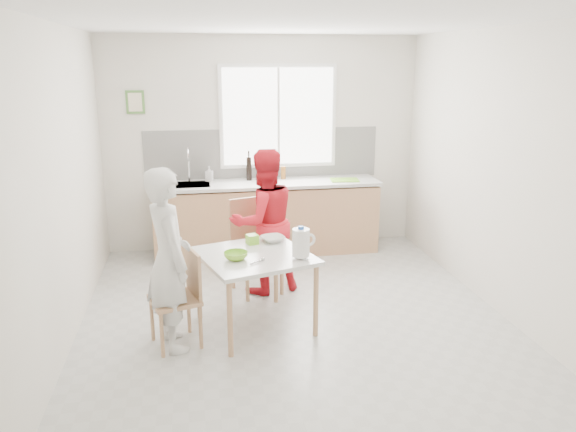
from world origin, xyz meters
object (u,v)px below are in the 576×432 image
person_white (169,260)px  milk_jug (301,242)px  chair_left (182,294)px  dining_table (255,262)px  wine_bottle_b (249,168)px  wine_bottle_a (259,169)px  person_red (264,222)px  bowl_green (236,256)px  chair_far (254,241)px  bowl_white (273,239)px

person_white → milk_jug: 1.14m
chair_left → milk_jug: (1.05, 0.03, 0.39)m
dining_table → wine_bottle_b: bearing=85.3°
dining_table → person_white: size_ratio=0.74×
dining_table → wine_bottle_a: (0.31, 2.14, 0.44)m
person_white → person_red: person_white is taller
person_white → person_red: (0.94, 1.07, -0.02)m
bowl_green → wine_bottle_b: bearing=81.2°
chair_far → milk_jug: size_ratio=3.65×
milk_jug → wine_bottle_a: 2.33m
wine_bottle_b → milk_jug: bearing=-85.0°
person_red → wine_bottle_b: (-0.01, 1.39, 0.31)m
person_white → chair_left: bearing=-90.0°
chair_left → person_red: person_red is taller
chair_left → wine_bottle_b: (0.84, 2.43, 0.61)m
bowl_white → chair_left: bearing=-148.5°
wine_bottle_b → chair_far: bearing=-94.1°
person_white → wine_bottle_a: person_white is taller
chair_left → chair_far: bearing=128.5°
chair_left → chair_far: 1.33m
person_white → person_red: 1.42m
person_red → bowl_green: bearing=51.4°
person_red → wine_bottle_a: size_ratio=4.78×
dining_table → wine_bottle_b: (0.18, 2.23, 0.43)m
wine_bottle_a → chair_left: bearing=-112.3°
chair_far → dining_table: bearing=-113.0°
person_red → bowl_white: size_ratio=6.99×
person_white → wine_bottle_b: size_ratio=5.23×
chair_left → bowl_green: (0.48, 0.10, 0.28)m
bowl_white → person_red: bearing=92.1°
wine_bottle_b → dining_table: bearing=-94.7°
bowl_green → milk_jug: (0.57, -0.06, 0.11)m
milk_jug → chair_left: bearing=164.4°
bowl_green → wine_bottle_b: wine_bottle_b is taller
dining_table → chair_left: bearing=-162.7°
person_red → wine_bottle_b: size_ratio=5.09×
chair_left → person_white: 0.34m
dining_table → bowl_green: size_ratio=5.48×
person_white → milk_jug: (1.14, 0.06, 0.07)m
milk_jug → wine_bottle_b: size_ratio=0.90×
bowl_green → wine_bottle_a: wine_bottle_a is taller
dining_table → chair_far: (0.09, 0.89, -0.09)m
chair_left → bowl_white: bearing=104.2°
dining_table → wine_bottle_a: wine_bottle_a is taller
person_red → wine_bottle_b: bearing=-106.9°
chair_far → wine_bottle_a: bearing=62.8°
person_white → milk_jug: size_ratio=5.80×
bowl_white → person_white: bearing=-149.6°
milk_jug → dining_table: bearing=139.0°
dining_table → person_white: person_white is taller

